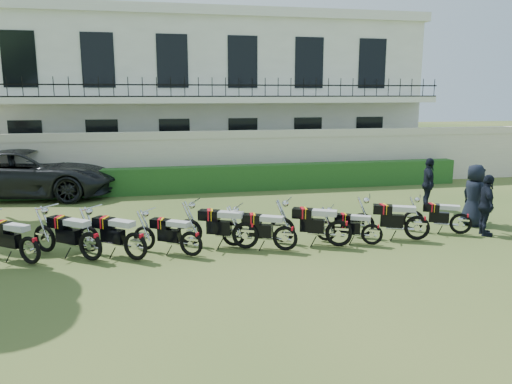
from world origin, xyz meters
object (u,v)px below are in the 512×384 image
(motorcycle_1, at_px, (90,239))
(motorcycle_3, at_px, (191,238))
(motorcycle_5, at_px, (285,232))
(motorcycle_8, at_px, (417,222))
(officer_5, at_px, (428,184))
(motorcycle_0, at_px, (29,243))
(motorcycle_9, at_px, (461,219))
(suv, at_px, (29,173))
(officer_2, at_px, (486,205))
(motorcycle_2, at_px, (135,239))
(motorcycle_6, at_px, (339,227))
(motorcycle_7, at_px, (372,229))
(officer_3, at_px, (474,195))
(officer_4, at_px, (476,195))
(motorcycle_4, at_px, (245,229))

(motorcycle_1, xyz_separation_m, motorcycle_3, (2.26, -0.13, -0.06))
(motorcycle_5, distance_m, motorcycle_8, 3.58)
(officer_5, bearing_deg, motorcycle_0, 124.88)
(motorcycle_3, height_order, motorcycle_5, motorcycle_5)
(motorcycle_9, relative_size, suv, 0.26)
(motorcycle_9, relative_size, officer_2, 0.97)
(motorcycle_2, distance_m, motorcycle_3, 1.26)
(officer_2, bearing_deg, motorcycle_3, 111.49)
(motorcycle_3, height_order, motorcycle_6, motorcycle_6)
(motorcycle_7, xyz_separation_m, officer_3, (3.69, 1.25, 0.47))
(motorcycle_3, bearing_deg, officer_5, -34.44)
(motorcycle_3, bearing_deg, officer_4, -46.71)
(motorcycle_2, bearing_deg, officer_3, -44.60)
(motorcycle_2, xyz_separation_m, motorcycle_7, (5.78, 0.02, -0.09))
(motorcycle_4, relative_size, officer_5, 1.14)
(motorcycle_7, xyz_separation_m, motorcycle_9, (2.77, 0.42, 0.03))
(motorcycle_0, distance_m, motorcycle_2, 2.30)
(suv, bearing_deg, motorcycle_4, -131.18)
(suv, bearing_deg, officer_3, -108.45)
(motorcycle_6, relative_size, suv, 0.30)
(motorcycle_5, relative_size, motorcycle_6, 0.91)
(motorcycle_8, xyz_separation_m, officer_2, (2.06, 0.12, 0.32))
(motorcycle_1, xyz_separation_m, officer_2, (10.15, 0.11, 0.30))
(motorcycle_2, xyz_separation_m, motorcycle_6, (4.90, 0.04, 0.01))
(motorcycle_6, distance_m, officer_4, 5.12)
(motorcycle_6, xyz_separation_m, officer_3, (4.57, 1.23, 0.37))
(officer_2, bearing_deg, motorcycle_1, 110.35)
(officer_2, distance_m, officer_4, 1.45)
(motorcycle_4, relative_size, motorcycle_5, 1.11)
(motorcycle_3, relative_size, officer_4, 0.97)
(motorcycle_6, xyz_separation_m, motorcycle_8, (2.19, 0.12, -0.01))
(officer_4, bearing_deg, motorcycle_0, 87.67)
(motorcycle_4, relative_size, officer_2, 1.18)
(motorcycle_5, bearing_deg, motorcycle_0, 115.59)
(motorcycle_2, height_order, motorcycle_4, motorcycle_4)
(motorcycle_5, xyz_separation_m, motorcycle_8, (3.57, 0.17, 0.03))
(motorcycle_0, height_order, motorcycle_6, motorcycle_6)
(motorcycle_8, xyz_separation_m, motorcycle_9, (1.45, 0.28, -0.06))
(motorcycle_3, bearing_deg, motorcycle_1, 119.59)
(suv, bearing_deg, officer_4, -106.86)
(suv, xyz_separation_m, officer_4, (13.79, -6.64, -0.04))
(motorcycle_7, xyz_separation_m, officer_5, (3.49, 3.35, 0.43))
(motorcycle_3, bearing_deg, officer_2, -55.31)
(motorcycle_4, bearing_deg, motorcycle_2, 121.97)
(officer_4, bearing_deg, motorcycle_5, 95.44)
(motorcycle_2, distance_m, officer_2, 9.16)
(motorcycle_0, distance_m, motorcycle_1, 1.30)
(motorcycle_7, height_order, motorcycle_9, motorcycle_9)
(suv, height_order, officer_4, suv)
(motorcycle_8, bearing_deg, motorcycle_1, 114.06)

